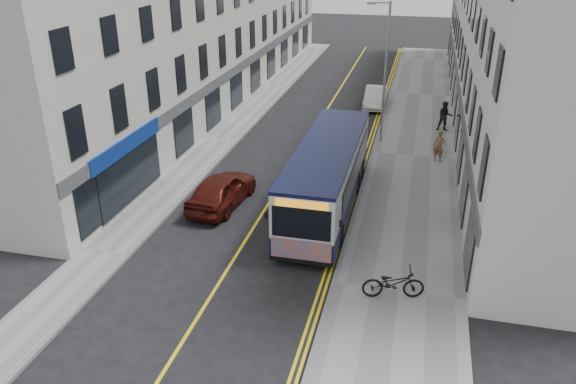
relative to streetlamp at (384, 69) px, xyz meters
The scene contains 17 objects.
ground 15.25m from the streetlamp, 106.58° to the right, with size 140.00×140.00×0.00m, color black.
pavement_east 5.20m from the streetlamp, 43.87° to the right, with size 4.50×64.00×0.12m, color gray.
pavement_west 10.33m from the streetlamp, 167.70° to the right, with size 2.00×64.00×0.12m, color gray.
kerb_east 4.76m from the streetlamp, 94.85° to the right, with size 0.18×64.00×0.13m, color slate.
kerb_west 9.45m from the streetlamp, 166.24° to the right, with size 0.18×64.00×0.13m, color slate.
road_centre_line 6.37m from the streetlamp, 154.37° to the right, with size 0.12×64.00×0.01m, color yellow.
road_dbl_yellow_inner 4.85m from the streetlamp, 107.21° to the right, with size 0.10×64.00×0.01m, color yellow.
road_dbl_yellow_outer 4.83m from the streetlamp, 101.85° to the right, with size 0.10×64.00×0.01m, color yellow.
terrace_east 10.35m from the streetlamp, 43.68° to the left, with size 6.00×46.00×13.00m, color silver.
terrace_west 15.06m from the streetlamp, 152.01° to the left, with size 6.00×46.00×13.00m, color beige.
streetlamp is the anchor object (origin of this frame).
city_bus 9.83m from the streetlamp, 99.25° to the right, with size 2.46×10.54×3.06m.
bicycle 16.17m from the streetlamp, 83.14° to the right, with size 0.73×2.09×1.10m, color black.
pedestrian_near 5.41m from the streetlamp, 37.29° to the right, with size 0.63×0.41×1.72m, color brown.
pedestrian_far 5.71m from the streetlamp, 36.85° to the left, with size 0.89×0.70×1.84m, color black.
car_white 8.39m from the streetlamp, 97.39° to the left, with size 1.45×4.17×1.37m, color silver.
car_maroon 12.39m from the streetlamp, 121.36° to the right, with size 1.84×4.56×1.55m, color #47110B.
Camera 1 is at (6.33, -17.74, 11.36)m, focal length 35.00 mm.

